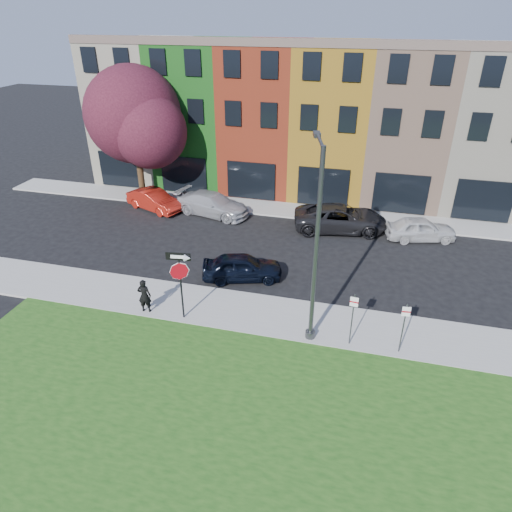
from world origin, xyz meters
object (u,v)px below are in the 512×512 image
(sedan_near, at_px, (242,267))
(man, at_px, (144,296))
(stop_sign, at_px, (180,272))
(street_lamp, at_px, (316,249))

(sedan_near, bearing_deg, man, 122.67)
(stop_sign, xyz_separation_m, street_lamp, (5.54, 0.22, 1.74))
(sedan_near, relative_size, street_lamp, 0.53)
(stop_sign, relative_size, street_lamp, 0.40)
(man, bearing_deg, sedan_near, -140.35)
(stop_sign, height_order, man, stop_sign)
(man, xyz_separation_m, sedan_near, (3.36, 3.93, -0.25))
(man, relative_size, street_lamp, 0.20)
(stop_sign, relative_size, man, 1.98)
(man, distance_m, street_lamp, 8.02)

